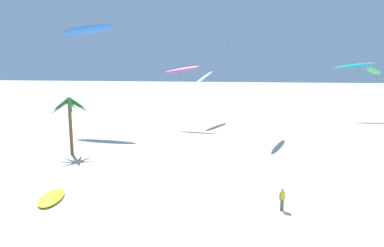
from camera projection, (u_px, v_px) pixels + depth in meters
name	position (u px, v px, depth m)	size (l,w,h in m)	color
palm_tree_4	(69.00, 108.00, 41.85)	(4.66, 4.82, 6.69)	brown
flying_kite_1	(355.00, 65.00, 65.31)	(8.08, 10.89, 10.33)	#19B2B7
flying_kite_2	(204.00, 78.00, 61.54)	(3.40, 8.11, 8.87)	white
flying_kite_3	(182.00, 69.00, 57.66)	(5.69, 7.09, 9.96)	#EA5193
flying_kite_5	(373.00, 71.00, 57.73)	(4.04, 9.89, 9.59)	green
flying_kite_6	(87.00, 30.00, 53.97)	(8.55, 3.27, 16.14)	blue
grounded_kite_0	(51.00, 198.00, 29.49)	(2.39, 4.20, 0.32)	yellow
person_near_left	(282.00, 198.00, 27.29)	(0.46, 0.32, 1.71)	slate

